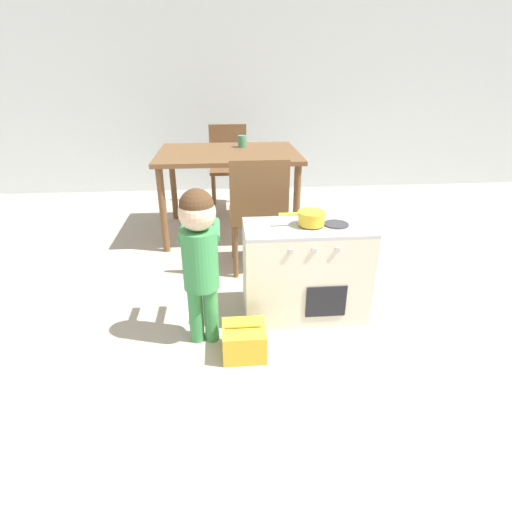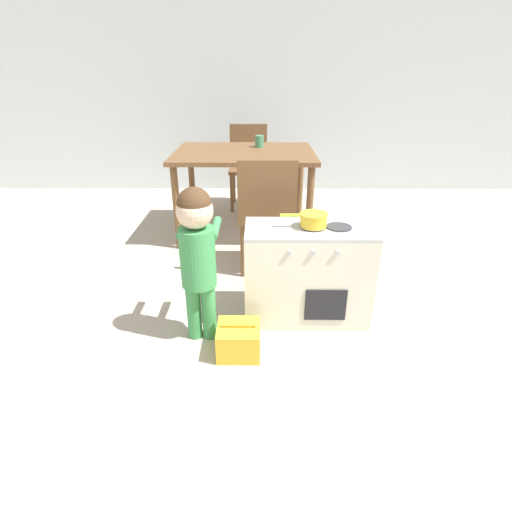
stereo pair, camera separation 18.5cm
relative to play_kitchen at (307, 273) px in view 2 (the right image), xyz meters
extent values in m
plane|color=#B2A899|center=(-0.25, -1.08, -0.28)|extent=(16.00, 16.00, 0.00)
cube|color=silver|center=(-0.25, 2.84, 1.02)|extent=(10.00, 0.06, 2.60)
cube|color=silver|center=(0.00, 0.00, -0.01)|extent=(0.71, 0.35, 0.55)
cube|color=#B7BABC|center=(0.00, 0.00, 0.27)|extent=(0.71, 0.35, 0.02)
cylinder|color=#38383D|center=(0.02, 0.00, 0.29)|extent=(0.14, 0.14, 0.01)
cylinder|color=#38383D|center=(0.16, 0.00, 0.29)|extent=(0.14, 0.14, 0.01)
cube|color=black|center=(0.09, -0.18, -0.11)|extent=(0.23, 0.01, 0.19)
cylinder|color=#B2B2B7|center=(-0.13, -0.18, 0.21)|extent=(0.03, 0.01, 0.03)
cylinder|color=#B2B2B7|center=(0.00, -0.18, 0.21)|extent=(0.03, 0.01, 0.03)
cylinder|color=#B2B2B7|center=(0.12, -0.18, 0.21)|extent=(0.03, 0.01, 0.03)
cylinder|color=yellow|center=(0.02, 0.00, 0.33)|extent=(0.15, 0.15, 0.07)
cylinder|color=yellow|center=(0.02, 0.00, 0.36)|extent=(0.15, 0.15, 0.01)
cylinder|color=#B7DB33|center=(-0.11, 0.00, 0.35)|extent=(0.11, 0.02, 0.02)
cylinder|color=#3D9351|center=(-0.63, -0.22, -0.12)|extent=(0.08, 0.08, 0.33)
cylinder|color=#3D9351|center=(-0.55, -0.22, -0.12)|extent=(0.08, 0.08, 0.33)
cylinder|color=#3D9351|center=(-0.59, -0.22, 0.21)|extent=(0.18, 0.18, 0.32)
sphere|color=beige|center=(-0.59, -0.22, 0.46)|extent=(0.18, 0.18, 0.18)
sphere|color=#4C331E|center=(-0.59, -0.22, 0.49)|extent=(0.17, 0.17, 0.17)
cylinder|color=#3D9351|center=(-0.68, -0.10, 0.32)|extent=(0.04, 0.25, 0.04)
cylinder|color=#3D9351|center=(-0.51, -0.10, 0.32)|extent=(0.04, 0.25, 0.04)
cube|color=gold|center=(-0.38, -0.36, -0.20)|extent=(0.22, 0.21, 0.16)
cylinder|color=gold|center=(-0.38, -0.36, -0.11)|extent=(0.18, 0.02, 0.02)
cube|color=brown|center=(-0.41, 1.39, 0.42)|extent=(1.18, 0.91, 0.03)
cylinder|color=brown|center=(-0.94, 0.99, 0.06)|extent=(0.06, 0.06, 0.69)
cylinder|color=brown|center=(0.12, 0.99, 0.06)|extent=(0.06, 0.06, 0.69)
cylinder|color=brown|center=(-0.94, 1.79, 0.06)|extent=(0.06, 0.06, 0.69)
cylinder|color=brown|center=(0.12, 1.79, 0.06)|extent=(0.06, 0.06, 0.69)
cube|color=brown|center=(-0.23, 0.66, 0.12)|extent=(0.39, 0.39, 0.03)
cube|color=brown|center=(-0.23, 0.48, 0.35)|extent=(0.39, 0.02, 0.42)
cylinder|color=brown|center=(-0.39, 0.49, -0.09)|extent=(0.04, 0.04, 0.39)
cylinder|color=brown|center=(-0.06, 0.49, -0.09)|extent=(0.04, 0.04, 0.39)
cylinder|color=brown|center=(-0.39, 0.83, -0.09)|extent=(0.04, 0.04, 0.39)
cylinder|color=brown|center=(-0.06, 0.83, -0.09)|extent=(0.04, 0.04, 0.39)
cube|color=brown|center=(-0.40, 2.09, 0.12)|extent=(0.39, 0.39, 0.03)
cube|color=brown|center=(-0.40, 2.27, 0.35)|extent=(0.39, 0.02, 0.42)
cylinder|color=brown|center=(-0.56, 1.92, -0.09)|extent=(0.04, 0.04, 0.39)
cylinder|color=brown|center=(-0.23, 1.92, -0.09)|extent=(0.04, 0.04, 0.39)
cylinder|color=brown|center=(-0.56, 2.25, -0.09)|extent=(0.04, 0.04, 0.39)
cylinder|color=brown|center=(-0.23, 2.25, -0.09)|extent=(0.04, 0.04, 0.39)
cylinder|color=#478E66|center=(-0.28, 1.58, 0.49)|extent=(0.07, 0.07, 0.10)
camera|label=1|loc=(-0.47, -2.05, 1.08)|focal=28.00mm
camera|label=2|loc=(-0.28, -2.06, 1.08)|focal=28.00mm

